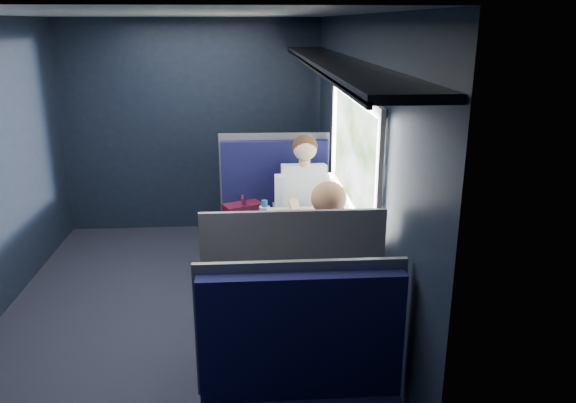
{
  "coord_description": "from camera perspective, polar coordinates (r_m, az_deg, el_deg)",
  "views": [
    {
      "loc": [
        0.62,
        -4.04,
        2.25
      ],
      "look_at": [
        0.9,
        0.0,
        0.95
      ],
      "focal_mm": 35.0,
      "sensor_mm": 36.0,
      "label": 1
    }
  ],
  "objects": [
    {
      "name": "room_shell",
      "position": [
        4.15,
        -12.24,
        6.68
      ],
      "size": [
        3.0,
        4.4,
        2.4
      ],
      "color": "black",
      "rests_on": "ground"
    },
    {
      "name": "table",
      "position": [
        4.36,
        1.74,
        -3.55
      ],
      "size": [
        0.62,
        1.0,
        0.74
      ],
      "color": "#54565E",
      "rests_on": "ground"
    },
    {
      "name": "papers",
      "position": [
        4.24,
        1.39,
        -3.05
      ],
      "size": [
        0.68,
        0.83,
        0.01
      ],
      "primitive_type": "cube",
      "rotation": [
        0.0,
        0.0,
        -0.3
      ],
      "color": "white",
      "rests_on": "table"
    },
    {
      "name": "woman",
      "position": [
        3.69,
        3.89,
        -6.56
      ],
      "size": [
        0.53,
        0.56,
        1.32
      ],
      "color": "black",
      "rests_on": "ground"
    },
    {
      "name": "seat_bay_far",
      "position": [
        3.66,
        0.18,
        -12.25
      ],
      "size": [
        1.04,
        0.62,
        1.26
      ],
      "color": "#0B0B34",
      "rests_on": "ground"
    },
    {
      "name": "bottle_small",
      "position": [
        4.61,
        5.09,
        -0.26
      ],
      "size": [
        0.06,
        0.06,
        0.2
      ],
      "color": "silver",
      "rests_on": "table"
    },
    {
      "name": "cup",
      "position": [
        4.68,
        4.67,
        -0.5
      ],
      "size": [
        0.07,
        0.07,
        0.09
      ],
      "primitive_type": "cylinder",
      "color": "white",
      "rests_on": "table"
    },
    {
      "name": "seat_bay_near",
      "position": [
        5.24,
        -1.36,
        -2.62
      ],
      "size": [
        1.04,
        0.62,
        1.26
      ],
      "color": "#0B0B34",
      "rests_on": "ground"
    },
    {
      "name": "seat_row_front",
      "position": [
        6.12,
        -1.65,
        0.28
      ],
      "size": [
        1.04,
        0.51,
        1.16
      ],
      "color": "#0B0B34",
      "rests_on": "ground"
    },
    {
      "name": "ground",
      "position": [
        4.67,
        -11.32,
        -11.48
      ],
      "size": [
        2.8,
        4.2,
        0.01
      ],
      "primitive_type": "cube",
      "color": "black"
    },
    {
      "name": "man",
      "position": [
        5.0,
        1.72,
        -0.04
      ],
      "size": [
        0.53,
        0.56,
        1.32
      ],
      "color": "black",
      "rests_on": "ground"
    },
    {
      "name": "laptop",
      "position": [
        4.28,
        4.15,
        -1.87
      ],
      "size": [
        0.35,
        0.4,
        0.26
      ],
      "color": "silver",
      "rests_on": "table"
    }
  ]
}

